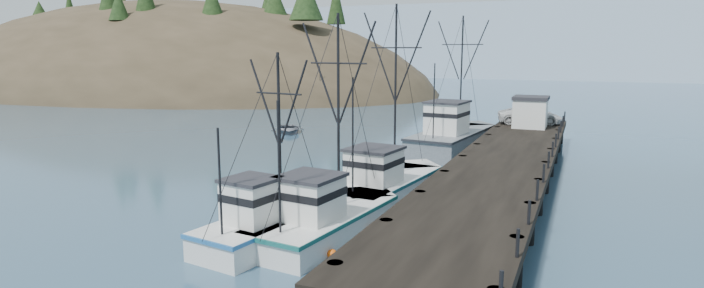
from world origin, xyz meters
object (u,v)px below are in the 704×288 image
(trawler_near, at_px, (328,219))
(pickup_truck, at_px, (530,115))
(trawler_far, at_px, (386,183))
(work_vessel, at_px, (454,137))
(pier_shed, at_px, (530,112))
(pier, at_px, (503,163))
(trawler_mid, at_px, (270,224))
(motorboat, at_px, (288,132))

(trawler_near, relative_size, pickup_truck, 1.89)
(trawler_far, distance_m, work_vessel, 16.88)
(pickup_truck, bearing_deg, work_vessel, 121.10)
(trawler_far, bearing_deg, pier_shed, 72.50)
(pier, distance_m, pickup_truck, 18.03)
(trawler_mid, bearing_deg, work_vessel, 84.27)
(pickup_truck, bearing_deg, pier, 166.67)
(trawler_near, bearing_deg, motorboat, 123.05)
(trawler_near, relative_size, pier_shed, 3.42)
(trawler_near, relative_size, trawler_far, 0.92)
(pier, height_order, trawler_far, trawler_far)
(trawler_far, bearing_deg, pickup_truck, 74.77)
(pier_shed, bearing_deg, pier, -90.46)
(trawler_far, bearing_deg, trawler_mid, -103.45)
(trawler_near, height_order, pier_shed, trawler_near)
(trawler_far, xyz_separation_m, work_vessel, (0.35, 16.87, 0.41))
(work_vessel, relative_size, pickup_truck, 2.49)
(pier_shed, relative_size, motorboat, 0.61)
(pier_shed, bearing_deg, trawler_near, -103.20)
(trawler_mid, xyz_separation_m, motorboat, (-16.39, 30.28, -0.82))
(trawler_near, distance_m, pier_shed, 29.00)
(trawler_near, height_order, trawler_far, trawler_far)
(trawler_near, relative_size, trawler_mid, 1.20)
(pier_shed, height_order, pickup_truck, pier_shed)
(pier, relative_size, trawler_mid, 4.82)
(work_vessel, bearing_deg, trawler_far, -91.19)
(trawler_mid, relative_size, pier_shed, 2.85)
(pier, relative_size, trawler_far, 3.68)
(trawler_mid, bearing_deg, pier, 59.05)
(trawler_far, distance_m, pier_shed, 21.43)
(trawler_mid, distance_m, motorboat, 34.44)
(trawler_mid, height_order, work_vessel, work_vessel)
(trawler_near, bearing_deg, pickup_truck, 78.21)
(pier, height_order, pier_shed, pier_shed)
(trawler_far, height_order, pier_shed, trawler_far)
(pier, relative_size, trawler_near, 4.02)
(trawler_mid, height_order, trawler_far, trawler_far)
(work_vessel, bearing_deg, pier, -64.17)
(work_vessel, relative_size, motorboat, 2.73)
(pier, relative_size, pickup_truck, 7.60)
(pier, height_order, motorboat, pier)
(pier, bearing_deg, trawler_near, -117.41)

